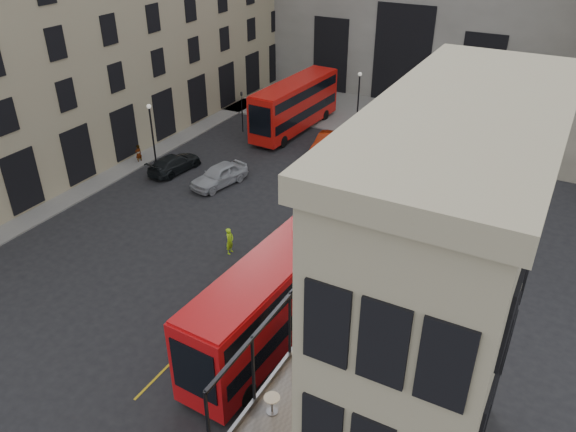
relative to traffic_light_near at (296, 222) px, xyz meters
The scene contains 31 objects.
ground 12.28m from the traffic_light_near, 85.24° to the right, with size 140.00×140.00×0.00m, color black.
host_building_main 17.11m from the traffic_light_near, 47.61° to the right, with size 7.26×11.40×15.10m.
host_frontage 14.15m from the traffic_light_near, 57.99° to the right, with size 3.00×11.00×4.50m, color tan.
cafe_floor 14.31m from the traffic_light_near, 57.99° to the right, with size 3.00×10.00×0.10m, color slate.
building_left 28.61m from the traffic_light_near, 162.87° to the left, with size 14.60×50.60×22.00m.
gateway 36.87m from the traffic_light_near, 96.34° to the left, with size 35.00×10.60×18.00m.
pavement_far 26.58m from the traffic_light_near, 100.89° to the left, with size 40.00×12.00×0.12m, color slate.
pavement_left 21.13m from the traffic_light_near, behind, with size 8.00×48.00×0.12m, color slate.
traffic_light_near is the anchor object (origin of this frame).
traffic_light_far 21.26m from the traffic_light_near, 131.19° to the left, with size 0.16×0.20×3.80m.
street_lamp_a 17.09m from the traffic_light_near, 159.44° to the left, with size 0.36×0.36×5.33m.
street_lamp_b 22.56m from the traffic_light_near, 102.80° to the left, with size 0.36×0.36×5.33m.
bus_near 7.46m from the traffic_light_near, 70.68° to the right, with size 3.32×12.04×4.76m.
bus_far 21.12m from the traffic_light_near, 117.91° to the left, with size 3.24×11.80×4.66m.
car_a 11.36m from the traffic_light_near, 148.95° to the left, with size 1.94×4.82×1.64m, color #A4A7AC.
car_b 16.57m from the traffic_light_near, 108.51° to the left, with size 1.54×4.43×1.46m, color #A22409.
car_c 15.50m from the traffic_light_near, 156.74° to the left, with size 1.96×4.81×1.40m, color black.
bicycle 5.18m from the traffic_light_near, 103.45° to the left, with size 0.63×1.82×0.96m, color gray.
cyclist 4.37m from the traffic_light_near, 155.89° to the right, with size 0.64×0.42×1.75m, color #BBFF1A.
pedestrian_a 22.25m from the traffic_light_near, 120.15° to the left, with size 0.81×0.63×1.66m, color gray.
pedestrian_b 29.58m from the traffic_light_near, 111.99° to the left, with size 1.05×0.61×1.63m, color gray.
pedestrian_c 28.09m from the traffic_light_near, 86.42° to the left, with size 1.15×0.48×1.96m, color gray.
pedestrian_d 22.97m from the traffic_light_near, 81.05° to the left, with size 0.94×0.61×1.91m, color gray.
pedestrian_e 18.88m from the traffic_light_near, 161.33° to the left, with size 0.57×0.37×1.55m, color gray.
cafe_table_near 16.24m from the traffic_light_near, 65.25° to the right, with size 0.54×0.54×0.68m.
cafe_table_mid 14.24m from the traffic_light_near, 61.96° to the right, with size 0.58×0.58×0.72m.
cafe_table_far 11.88m from the traffic_light_near, 56.21° to the right, with size 0.56×0.56×0.70m.
cafe_chair_a 17.24m from the traffic_light_near, 59.86° to the right, with size 0.56×0.56×0.95m.
cafe_chair_b 15.28m from the traffic_light_near, 57.64° to the right, with size 0.54×0.54×0.95m.
cafe_chair_c 14.60m from the traffic_light_near, 54.65° to the right, with size 0.49×0.49×0.84m.
cafe_chair_d 11.96m from the traffic_light_near, 46.46° to the right, with size 0.50×0.50×0.97m.
Camera 1 is at (12.25, -13.57, 19.48)m, focal length 35.00 mm.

